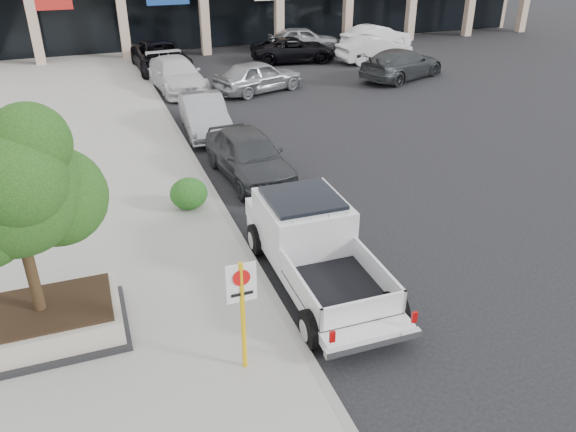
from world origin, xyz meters
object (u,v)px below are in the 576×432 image
object	(u,v)px
lot_car_f	(376,38)
lot_car_d	(294,50)
no_parking_sign	(242,302)
curb_car_a	(249,155)
curb_car_b	(204,115)
lot_car_b	(374,49)
curb_car_c	(177,75)
lot_car_e	(303,39)
pickup_truck	(319,251)
lot_car_a	(258,76)
curb_car_d	(161,57)
planter_tree	(19,186)
lot_car_c	(402,64)
planter	(44,322)

from	to	relation	value
lot_car_f	lot_car_d	bearing A→B (deg)	90.69
no_parking_sign	lot_car_d	size ratio (longest dim) A/B	0.44
curb_car_a	curb_car_b	xyz separation A→B (m)	(-0.39, 5.03, -0.06)
lot_car_b	curb_car_c	bearing A→B (deg)	96.27
no_parking_sign	lot_car_d	xyz separation A→B (m)	(10.33, 24.88, -0.91)
curb_car_b	lot_car_e	world-z (taller)	lot_car_e
lot_car_f	pickup_truck	bearing A→B (deg)	136.73
lot_car_b	curb_car_b	bearing A→B (deg)	121.74
lot_car_a	curb_car_d	bearing A→B (deg)	14.75
planter_tree	lot_car_a	size ratio (longest dim) A/B	0.86
lot_car_e	lot_car_f	bearing A→B (deg)	-94.34
no_parking_sign	lot_car_c	world-z (taller)	no_parking_sign
lot_car_b	lot_car_e	xyz separation A→B (m)	(-2.98, 4.35, 0.02)
pickup_truck	curb_car_c	size ratio (longest dim) A/B	1.08
pickup_truck	lot_car_e	distance (m)	27.07
planter	curb_car_a	bearing A→B (deg)	46.31
planter	curb_car_c	world-z (taller)	curb_car_c
no_parking_sign	lot_car_e	bearing A→B (deg)	66.48
planter_tree	lot_car_a	distance (m)	19.37
pickup_truck	lot_car_e	size ratio (longest dim) A/B	1.25
no_parking_sign	curb_car_c	xyz separation A→B (m)	(2.44, 20.76, -0.85)
curb_car_c	lot_car_e	size ratio (longest dim) A/B	1.16
curb_car_a	lot_car_c	xyz separation A→B (m)	(11.67, 10.10, -0.01)
curb_car_d	lot_car_e	bearing A→B (deg)	13.33
curb_car_d	lot_car_e	size ratio (longest dim) A/B	1.28
lot_car_e	lot_car_b	bearing A→B (deg)	-136.44
curb_car_c	planter	bearing A→B (deg)	-112.76
pickup_truck	curb_car_b	world-z (taller)	pickup_truck
curb_car_c	lot_car_a	distance (m)	4.18
curb_car_b	lot_car_a	world-z (taller)	lot_car_a
pickup_truck	lot_car_a	bearing A→B (deg)	77.81
curb_car_d	pickup_truck	bearing A→B (deg)	-91.24
curb_car_b	lot_car_b	size ratio (longest dim) A/B	0.97
curb_car_d	lot_car_a	size ratio (longest dim) A/B	1.28
planter	curb_car_b	bearing A→B (deg)	63.13
planter	lot_car_e	xyz separation A→B (m)	(15.54, 25.29, 0.32)
planter_tree	curb_car_d	world-z (taller)	planter_tree
curb_car_b	lot_car_f	distance (m)	19.15
curb_car_c	lot_car_d	world-z (taller)	curb_car_c
planter_tree	lot_car_b	xyz separation A→B (m)	(18.39, 20.79, -2.64)
lot_car_c	lot_car_d	xyz separation A→B (m)	(-4.05, 5.96, -0.07)
pickup_truck	curb_car_c	xyz separation A→B (m)	(0.01, 18.54, -0.14)
planter	lot_car_d	xyz separation A→B (m)	(13.88, 22.62, 0.25)
lot_car_b	lot_car_e	world-z (taller)	lot_car_e
curb_car_d	lot_car_a	distance (m)	7.15
planter	lot_car_a	world-z (taller)	lot_car_a
planter_tree	lot_car_f	distance (m)	31.47
pickup_truck	curb_car_c	bearing A→B (deg)	90.56
lot_car_b	curb_car_d	bearing A→B (deg)	77.31
curb_car_a	lot_car_f	distance (m)	22.52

